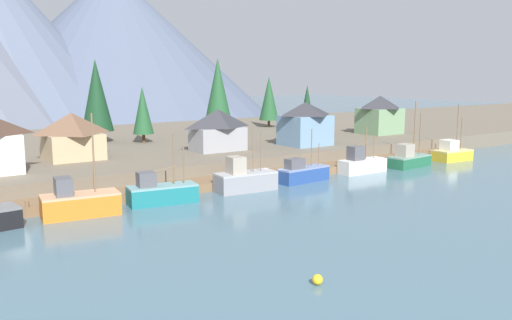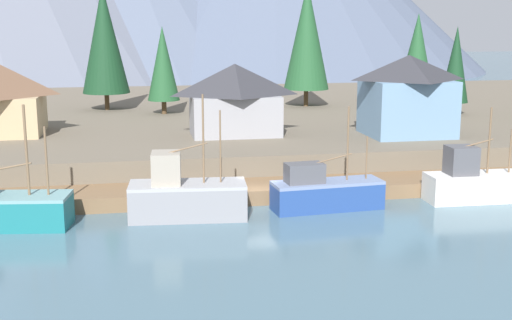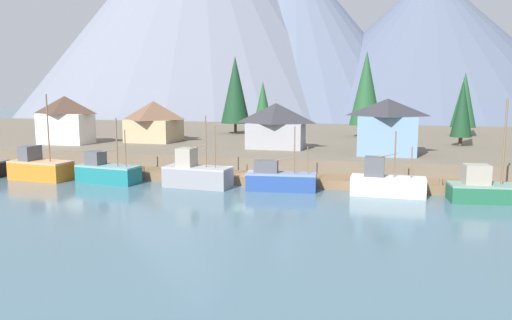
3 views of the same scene
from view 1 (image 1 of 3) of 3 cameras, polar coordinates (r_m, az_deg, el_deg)
The scene contains 21 objects.
ground_plane at distance 82.40m, azimuth -6.82°, elevation -0.54°, with size 400.00×400.00×1.00m, color #476675.
dock at distance 67.05m, azimuth 0.39°, elevation -1.85°, with size 80.00×4.00×1.60m.
shoreline_bank at distance 92.81m, azimuth -10.30°, elevation 1.56°, with size 400.00×56.00×2.50m, color #665B4C.
mountain_east_peak at distance 197.69m, azimuth -15.07°, elevation 12.22°, with size 107.58×107.58×49.67m, color #4C566B.
fishing_boat_orange at distance 53.14m, azimuth -18.54°, elevation -4.38°, with size 7.41×3.85×9.76m.
fishing_boat_teal at distance 56.13m, azimuth -10.22°, elevation -3.46°, with size 7.40×3.60×7.24m.
fishing_boat_grey at distance 61.13m, azimuth -1.25°, elevation -2.10°, with size 7.31×3.41×7.61m.
fishing_boat_blue at distance 66.65m, azimuth 5.04°, elevation -1.40°, with size 7.26×2.81×6.61m.
fishing_boat_white at distance 73.85m, azimuth 11.29°, elevation -0.40°, with size 7.16×2.49×6.33m.
fishing_boat_green at distance 80.19m, azimuth 16.11°, elevation 0.11°, with size 7.35×3.55×9.47m.
fishing_boat_yellow at distance 88.29m, azimuth 20.32°, elevation 0.70°, with size 6.38×3.55×8.83m.
house_green at distance 100.65m, azimuth 13.19°, elevation 4.82°, with size 7.33×6.28×7.01m.
house_blue at distance 82.19m, azimuth 5.32°, elevation 3.97°, with size 7.08×6.23×6.68m.
house_tan at distance 72.41m, azimuth -19.20°, elevation 2.52°, with size 7.09×7.09×5.99m.
house_grey at distance 76.17m, azimuth -4.14°, elevation 3.30°, with size 7.65×4.74×5.97m.
conifer_near_left at distance 97.19m, azimuth -4.12°, elevation 7.41°, with size 5.07×5.07×13.79m.
conifer_near_right at distance 97.30m, azimuth 5.52°, elevation 5.76°, with size 2.85×2.85×8.97m.
conifer_mid_left at distance 86.82m, azimuth -12.10°, elevation 5.25°, with size 3.29×3.29×8.97m.
conifer_mid_right at distance 88.77m, azimuth -16.81°, elevation 6.68°, with size 5.03×5.03×13.28m.
conifer_back_left at distance 110.76m, azimuth 1.41°, elevation 6.66°, with size 4.05×4.05×10.49m.
channel_buoy at distance 34.99m, azimuth 6.64°, elevation -12.67°, with size 0.70×0.70×0.70m, color gold.
Camera 1 is at (-37.75, -51.92, 13.35)m, focal length 37.13 mm.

